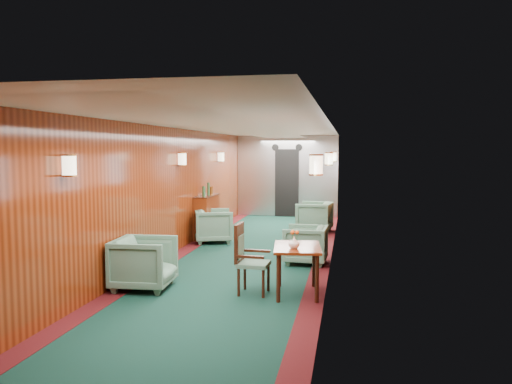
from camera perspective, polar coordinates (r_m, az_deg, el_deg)
room at (r=8.98m, az=-0.98°, el=2.64°), size 12.00×12.10×2.40m
bulkhead at (r=14.83m, az=3.58°, el=1.77°), size 2.98×0.17×2.39m
windows_right at (r=9.06m, az=8.61°, el=1.43°), size 0.02×8.60×0.80m
wall_sconces at (r=9.53m, az=-0.30°, el=3.70°), size 2.97×7.97×0.25m
dining_table at (r=6.89m, az=4.73°, el=-7.07°), size 0.72×0.96×0.67m
side_chair at (r=6.92m, az=-1.01°, el=-7.29°), size 0.45×0.47×0.97m
credenza at (r=11.29m, az=-5.67°, el=-2.75°), size 0.34×1.08×1.24m
flower_vase at (r=6.70m, az=4.37°, el=-5.78°), size 0.20×0.20×0.16m
armchair_left_near at (r=7.35m, az=-12.66°, el=-7.93°), size 0.86×0.84×0.74m
armchair_left_far at (r=10.75m, az=-4.86°, el=-3.86°), size 1.00×0.98×0.71m
armchair_right_near at (r=8.77m, az=5.65°, el=-6.01°), size 0.76×0.74×0.66m
armchair_right_far at (r=12.16m, az=6.68°, el=-2.82°), size 0.90×0.88×0.73m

